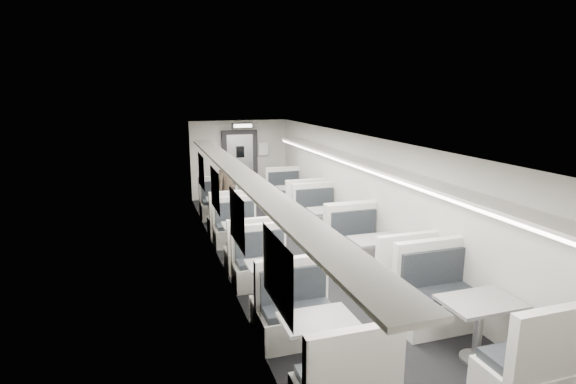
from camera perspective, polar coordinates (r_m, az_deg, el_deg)
room at (r=8.34m, az=2.24°, el=-1.75°), size 3.24×12.24×2.64m
booth_left_a at (r=11.19m, az=-8.04°, el=-2.49°), size 1.01×2.05×1.09m
booth_left_b at (r=9.17m, az=-5.71°, el=-6.01°), size 0.96×1.95×1.04m
booth_left_c at (r=7.16m, az=-1.91°, el=-11.45°), size 0.97×1.97×1.05m
booth_left_d at (r=5.56m, az=3.74°, el=-18.89°), size 1.03×2.08×1.11m
booth_right_a at (r=12.27m, az=0.66°, el=-0.96°), size 1.03×2.09×1.12m
booth_right_b at (r=10.00m, az=5.23°, el=-4.19°), size 1.05×2.13×1.14m
booth_right_c at (r=8.20m, az=11.01°, el=-8.23°), size 1.05×2.13×1.14m
booth_right_d at (r=6.25m, az=22.99°, el=-15.78°), size 1.13×2.30×1.23m
passenger at (r=11.21m, az=-7.62°, el=0.25°), size 0.76×0.65×1.76m
window_a at (r=11.22m, az=-10.94°, el=2.60°), size 0.02×1.18×0.84m
window_b at (r=9.08m, az=-9.24°, el=0.28°), size 0.02×1.18×0.84m
window_c at (r=6.98m, az=-6.49°, el=-3.45°), size 0.02×1.18×0.84m
window_d at (r=4.96m, az=-1.38°, el=-10.27°), size 0.02×1.18×0.84m
luggage_rack_left at (r=7.56m, az=-5.84°, el=2.24°), size 0.46×10.40×0.09m
luggage_rack_right at (r=8.42m, az=10.98°, el=3.16°), size 0.46×10.40×0.09m
vestibule_door at (r=13.97m, az=-6.10°, el=3.45°), size 1.10×0.13×2.10m
exit_sign at (r=13.35m, az=-5.79°, el=8.39°), size 0.62×0.12×0.16m
wall_notice at (r=14.06m, az=-3.13°, el=5.46°), size 0.32×0.02×0.40m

